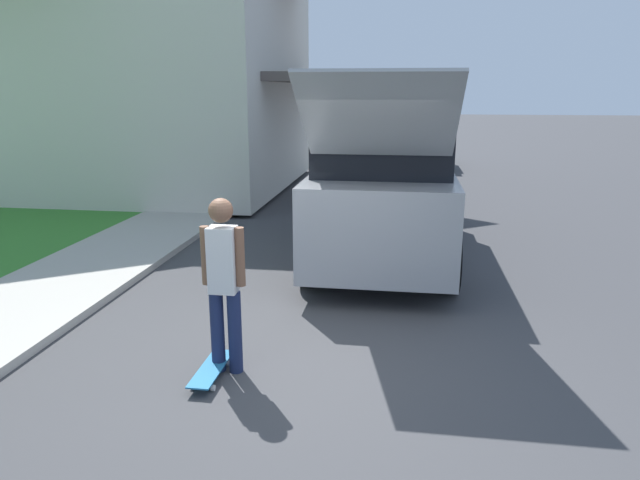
# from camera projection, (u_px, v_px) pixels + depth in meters

# --- Properties ---
(ground_plane) EXTENTS (120.00, 120.00, 0.00)m
(ground_plane) POSITION_uv_depth(u_px,v_px,m) (299.00, 368.00, 5.50)
(ground_plane) COLOR #3D3D3F
(sidewalk) EXTENTS (1.80, 80.00, 0.10)m
(sidewalk) POSITION_uv_depth(u_px,v_px,m) (181.00, 217.00, 11.74)
(sidewalk) COLOR #ADA89E
(sidewalk) RESTS_ON ground_plane
(house) EXTENTS (13.23, 8.05, 7.65)m
(house) POSITION_uv_depth(u_px,v_px,m) (91.00, 33.00, 14.96)
(house) COLOR beige
(house) RESTS_ON lawn
(suv_parked) EXTENTS (2.11, 5.77, 2.80)m
(suv_parked) POSITION_uv_depth(u_px,v_px,m) (385.00, 187.00, 8.96)
(suv_parked) COLOR gray
(suv_parked) RESTS_ON ground_plane
(car_down_street) EXTENTS (1.95, 4.02, 1.36)m
(car_down_street) POSITION_uv_depth(u_px,v_px,m) (420.00, 147.00, 20.03)
(car_down_street) COLOR silver
(car_down_street) RESTS_ON ground_plane
(skateboarder) EXTENTS (0.41, 0.22, 1.67)m
(skateboarder) POSITION_uv_depth(u_px,v_px,m) (224.00, 278.00, 5.21)
(skateboarder) COLOR #192347
(skateboarder) RESTS_ON ground_plane
(skateboard) EXTENTS (0.22, 0.77, 0.10)m
(skateboard) POSITION_uv_depth(u_px,v_px,m) (211.00, 369.00, 5.30)
(skateboard) COLOR #236B99
(skateboard) RESTS_ON ground_plane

